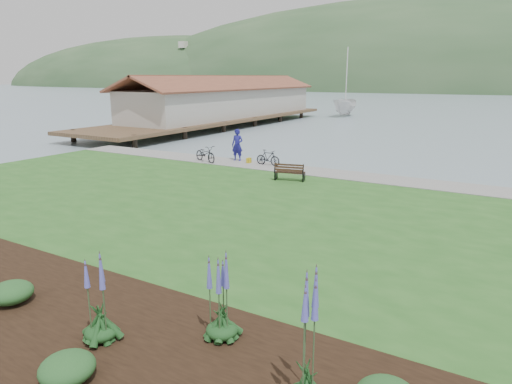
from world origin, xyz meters
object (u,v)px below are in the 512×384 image
Objects in this scene: park_bench at (290,172)px; bicycle_a at (205,154)px; sailboat at (345,116)px; person at (237,142)px.

bicycle_a is at bearing 149.43° from park_bench.
bicycle_a is at bearing -86.16° from sailboat.
park_bench is at bearing -77.89° from sailboat.
park_bench is 6.78m from bicycle_a.
park_bench is 0.68× the size of person.
person is at bearing 133.99° from park_bench.
bicycle_a is (-6.48, 1.96, 0.05)m from park_bench.
person reaches higher than bicycle_a.
park_bench is 42.75m from sailboat.
sailboat is at bearing 93.60° from person.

